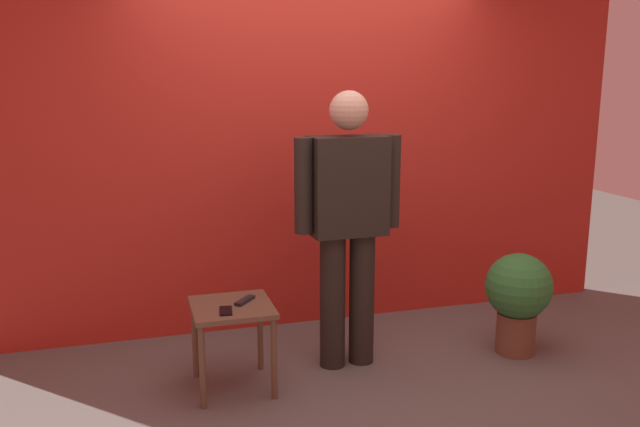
% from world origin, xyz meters
% --- Properties ---
extents(ground_plane, '(12.00, 12.00, 0.00)m').
position_xyz_m(ground_plane, '(0.00, 0.00, 0.00)').
color(ground_plane, '#59544F').
extents(back_wall_red, '(4.91, 0.12, 2.86)m').
position_xyz_m(back_wall_red, '(0.00, 1.32, 1.43)').
color(back_wall_red, red).
rests_on(back_wall_red, ground_plane).
extents(standing_person, '(0.69, 0.26, 1.75)m').
position_xyz_m(standing_person, '(0.02, 0.47, 0.98)').
color(standing_person, black).
rests_on(standing_person, ground_plane).
extents(side_table, '(0.47, 0.47, 0.52)m').
position_xyz_m(side_table, '(-0.73, 0.34, 0.43)').
color(side_table, brown).
rests_on(side_table, ground_plane).
extents(cell_phone, '(0.09, 0.15, 0.01)m').
position_xyz_m(cell_phone, '(-0.78, 0.24, 0.53)').
color(cell_phone, black).
rests_on(cell_phone, side_table).
extents(tv_remote, '(0.14, 0.16, 0.02)m').
position_xyz_m(tv_remote, '(-0.65, 0.37, 0.53)').
color(tv_remote, black).
rests_on(tv_remote, side_table).
extents(potted_plant, '(0.44, 0.44, 0.69)m').
position_xyz_m(potted_plant, '(1.17, 0.32, 0.41)').
color(potted_plant, brown).
rests_on(potted_plant, ground_plane).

